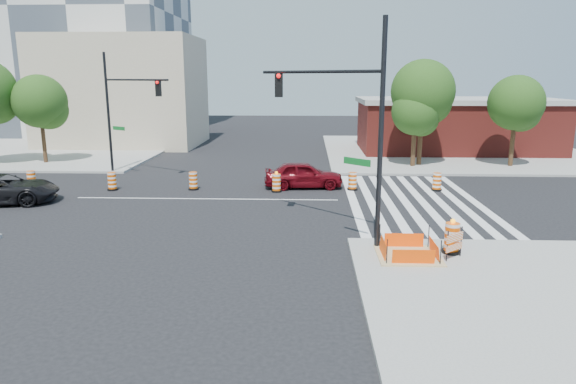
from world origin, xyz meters
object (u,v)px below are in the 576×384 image
at_px(dark_suv, 1,189).
at_px(signal_pole_se, 344,112).
at_px(red_coupe, 304,175).
at_px(signal_pole_nw, 123,102).

height_order(dark_suv, signal_pole_se, signal_pole_se).
xyz_separation_m(red_coupe, dark_suv, (-15.45, -4.44, -0.02)).
distance_m(red_coupe, signal_pole_nw, 12.75).
bearing_deg(red_coupe, signal_pole_nw, 68.97).
bearing_deg(signal_pole_se, dark_suv, 25.39).
bearing_deg(red_coupe, dark_suv, 101.29).
height_order(signal_pole_se, signal_pole_nw, signal_pole_se).
bearing_deg(signal_pole_se, signal_pole_nw, -2.05).
xyz_separation_m(red_coupe, signal_pole_nw, (-11.62, 3.40, 4.00)).
relative_size(red_coupe, signal_pole_nw, 0.59).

